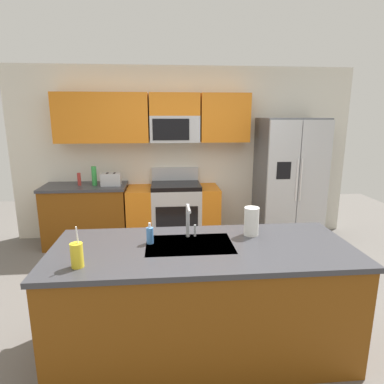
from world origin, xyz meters
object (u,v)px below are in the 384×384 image
object	(u,v)px
pepper_mill	(79,179)
paper_towel_roll	(251,221)
range_oven	(174,213)
soap_dispenser	(150,235)
refrigerator	(288,181)
sink_faucet	(189,218)
bottle_green	(94,176)
toaster	(111,179)
drink_cup_yellow	(77,255)

from	to	relation	value
pepper_mill	paper_towel_roll	size ratio (longest dim) A/B	0.75
range_oven	soap_dispenser	world-z (taller)	range_oven
refrigerator	soap_dispenser	distance (m)	2.99
range_oven	refrigerator	size ratio (longest dim) A/B	0.74
sink_faucet	refrigerator	bearing A→B (deg)	51.97
bottle_green	paper_towel_roll	size ratio (longest dim) A/B	1.15
bottle_green	toaster	bearing A→B (deg)	-7.22
pepper_mill	paper_towel_roll	xyz separation A→B (m)	(1.94, -2.19, 0.03)
drink_cup_yellow	sink_faucet	bearing A→B (deg)	31.03
refrigerator	bottle_green	xyz separation A→B (m)	(-2.87, 0.05, 0.11)
refrigerator	bottle_green	world-z (taller)	refrigerator
toaster	bottle_green	bearing A→B (deg)	172.78
refrigerator	soap_dispenser	size ratio (longest dim) A/B	10.88
toaster	paper_towel_roll	size ratio (longest dim) A/B	1.17
sink_faucet	soap_dispenser	distance (m)	0.34
drink_cup_yellow	range_oven	bearing A→B (deg)	74.90
refrigerator	paper_towel_roll	xyz separation A→B (m)	(-1.14, -2.12, 0.09)
soap_dispenser	refrigerator	bearing A→B (deg)	48.35
refrigerator	sink_faucet	world-z (taller)	refrigerator
bottle_green	drink_cup_yellow	xyz separation A→B (m)	(0.41, -2.66, -0.05)
range_oven	refrigerator	world-z (taller)	refrigerator
sink_faucet	toaster	bearing A→B (deg)	113.74
pepper_mill	bottle_green	distance (m)	0.23
range_oven	refrigerator	bearing A→B (deg)	-2.38
refrigerator	drink_cup_yellow	world-z (taller)	refrigerator
toaster	paper_towel_roll	world-z (taller)	paper_towel_roll
refrigerator	drink_cup_yellow	distance (m)	3.59
bottle_green	soap_dispenser	distance (m)	2.45
range_oven	sink_faucet	xyz separation A→B (m)	(0.06, -2.21, 0.62)
toaster	bottle_green	size ratio (longest dim) A/B	1.01
sink_faucet	paper_towel_roll	bearing A→B (deg)	2.37
bottle_green	paper_towel_roll	distance (m)	2.77
pepper_mill	sink_faucet	distance (m)	2.62
refrigerator	bottle_green	size ratio (longest dim) A/B	6.70
soap_dispenser	bottle_green	bearing A→B (deg)	110.98
drink_cup_yellow	paper_towel_roll	distance (m)	1.40
paper_towel_roll	range_oven	bearing A→B (deg)	105.04
toaster	pepper_mill	distance (m)	0.46
refrigerator	soap_dispenser	xyz separation A→B (m)	(-1.99, -2.24, 0.04)
bottle_green	sink_faucet	bearing A→B (deg)	-61.47
range_oven	paper_towel_roll	size ratio (longest dim) A/B	5.67
toaster	soap_dispenser	world-z (taller)	toaster
pepper_mill	drink_cup_yellow	bearing A→B (deg)	-76.80
refrigerator	paper_towel_roll	size ratio (longest dim) A/B	7.71
refrigerator	pepper_mill	distance (m)	3.09
bottle_green	paper_towel_roll	bearing A→B (deg)	-51.55
toaster	drink_cup_yellow	distance (m)	2.64
range_oven	drink_cup_yellow	world-z (taller)	drink_cup_yellow
pepper_mill	bottle_green	world-z (taller)	bottle_green
pepper_mill	soap_dispenser	world-z (taller)	pepper_mill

